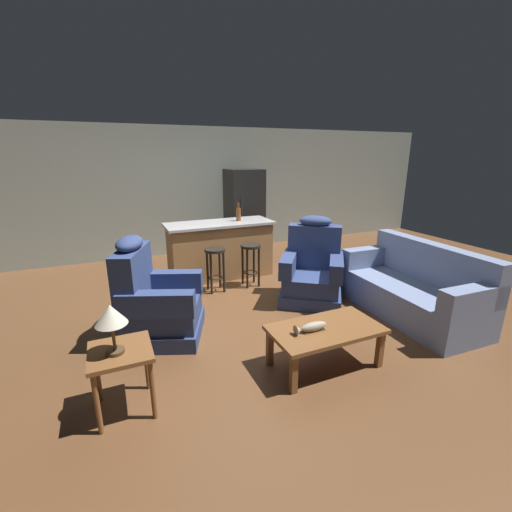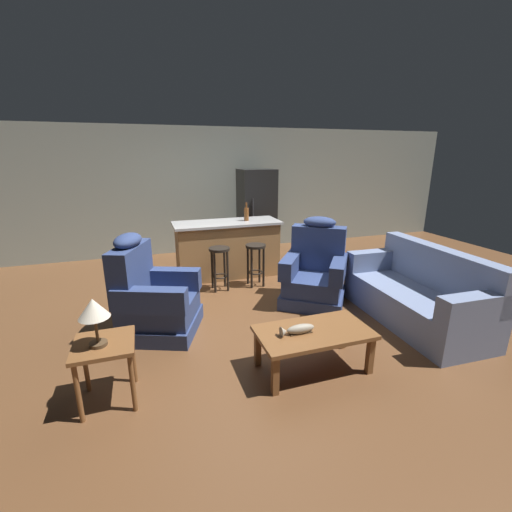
% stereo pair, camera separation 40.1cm
% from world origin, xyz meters
% --- Properties ---
extents(ground_plane, '(12.00, 12.00, 0.00)m').
position_xyz_m(ground_plane, '(0.00, 0.00, 0.00)').
color(ground_plane, brown).
extents(back_wall, '(12.00, 0.05, 2.60)m').
position_xyz_m(back_wall, '(0.00, 3.12, 1.30)').
color(back_wall, '#939E93').
rests_on(back_wall, ground_plane).
extents(coffee_table, '(1.10, 0.60, 0.42)m').
position_xyz_m(coffee_table, '(0.12, -1.61, 0.36)').
color(coffee_table, brown).
rests_on(coffee_table, ground_plane).
extents(fish_figurine, '(0.34, 0.10, 0.10)m').
position_xyz_m(fish_figurine, '(-0.06, -1.61, 0.46)').
color(fish_figurine, '#4C3823').
rests_on(fish_figurine, coffee_table).
extents(couch, '(0.92, 1.93, 0.94)m').
position_xyz_m(couch, '(1.86, -1.09, 0.34)').
color(couch, '#707FA3').
rests_on(couch, ground_plane).
extents(recliner_near_lamp, '(1.09, 1.09, 1.20)m').
position_xyz_m(recliner_near_lamp, '(-1.32, -0.33, 0.42)').
color(recliner_near_lamp, navy).
rests_on(recliner_near_lamp, ground_plane).
extents(recliner_near_island, '(1.17, 1.17, 1.20)m').
position_xyz_m(recliner_near_island, '(0.91, -0.13, 0.42)').
color(recliner_near_island, navy).
rests_on(recliner_near_island, ground_plane).
extents(end_table, '(0.48, 0.48, 0.56)m').
position_xyz_m(end_table, '(-1.74, -1.47, 0.46)').
color(end_table, brown).
rests_on(end_table, ground_plane).
extents(table_lamp, '(0.24, 0.24, 0.41)m').
position_xyz_m(table_lamp, '(-1.78, -1.50, 0.87)').
color(table_lamp, '#4C3823').
rests_on(table_lamp, end_table).
extents(kitchen_island, '(1.80, 0.70, 0.95)m').
position_xyz_m(kitchen_island, '(0.00, 1.35, 0.48)').
color(kitchen_island, '#9E7042').
rests_on(kitchen_island, ground_plane).
extents(bar_stool_left, '(0.32, 0.32, 0.68)m').
position_xyz_m(bar_stool_left, '(-0.28, 0.72, 0.47)').
color(bar_stool_left, black).
rests_on(bar_stool_left, ground_plane).
extents(bar_stool_right, '(0.32, 0.32, 0.68)m').
position_xyz_m(bar_stool_right, '(0.30, 0.72, 0.47)').
color(bar_stool_right, black).
rests_on(bar_stool_right, ground_plane).
extents(refrigerator, '(0.70, 0.69, 1.76)m').
position_xyz_m(refrigerator, '(0.93, 2.55, 0.88)').
color(refrigerator, black).
rests_on(refrigerator, ground_plane).
extents(bottle_tall_green, '(0.08, 0.08, 0.31)m').
position_xyz_m(bottle_tall_green, '(0.34, 1.34, 1.07)').
color(bottle_tall_green, brown).
rests_on(bottle_tall_green, kitchen_island).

